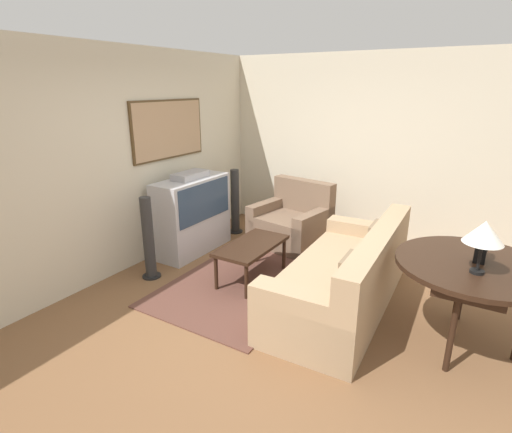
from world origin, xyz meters
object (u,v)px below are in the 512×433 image
console_table (474,270)px  coffee_table (252,248)px  tv (193,214)px  couch (345,279)px  armchair (292,224)px  speaker_tower_right (235,203)px  speaker_tower_left (149,240)px  table_lamp (484,233)px  mantel_clock (481,249)px

console_table → coffee_table: bearing=87.3°
tv → couch: (-0.35, -2.33, -0.22)m
armchair → speaker_tower_right: (-0.02, 0.98, 0.18)m
armchair → speaker_tower_left: speaker_tower_left is taller
tv → coffee_table: (-0.33, -1.18, -0.13)m
armchair → table_lamp: bearing=-23.8°
table_lamp → coffee_table: bearing=82.4°
tv → console_table: 3.51m
coffee_table → speaker_tower_left: 1.24m
tv → speaker_tower_left: size_ratio=1.15×
tv → couch: tv is taller
couch → armchair: 1.80m
coffee_table → mantel_clock: bearing=-91.1°
table_lamp → speaker_tower_right: (1.57, 3.41, -0.67)m
coffee_table → speaker_tower_right: (1.25, 1.09, 0.07)m
couch → speaker_tower_right: size_ratio=2.23×
couch → speaker_tower_left: speaker_tower_left is taller
tv → mantel_clock: (-0.38, -3.50, 0.39)m
armchair → speaker_tower_right: speaker_tower_right is taller
coffee_table → tv: bearing=74.2°
tv → coffee_table: size_ratio=1.19×
table_lamp → tv: bearing=79.6°
couch → console_table: size_ratio=1.77×
speaker_tower_left → mantel_clock: bearing=-80.9°
console_table → couch: bearing=85.3°
speaker_tower_right → tv: bearing=174.5°
tv → armchair: tv is taller
armchair → speaker_tower_left: (-1.86, 0.98, 0.18)m
couch → speaker_tower_left: 2.32m
couch → coffee_table: bearing=-92.8°
speaker_tower_right → armchair: bearing=-88.9°
tv → mantel_clock: size_ratio=5.09×
speaker_tower_right → couch: bearing=-119.5°
armchair → coffee_table: size_ratio=1.13×
couch → speaker_tower_left: size_ratio=2.23×
speaker_tower_left → speaker_tower_right: 1.84m
armchair → coffee_table: bearing=-76.0°
coffee_table → speaker_tower_left: (-0.59, 1.09, 0.07)m
coffee_table → armchair: bearing=4.7°
couch → table_lamp: table_lamp is taller
couch → console_table: bearing=83.2°
armchair → console_table: bearing=-20.5°
armchair → speaker_tower_left: bearing=-108.5°
tv → speaker_tower_right: 0.93m
mantel_clock → speaker_tower_left: (-0.55, 3.41, -0.44)m
mantel_clock → console_table: bearing=160.3°
table_lamp → speaker_tower_right: table_lamp is taller
coffee_table → mantel_clock: (-0.04, -2.33, 0.52)m
console_table → table_lamp: bearing=-173.7°
couch → table_lamp: bearing=73.7°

